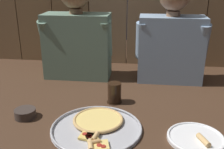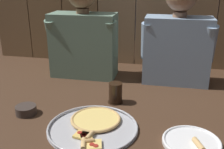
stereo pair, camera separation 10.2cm
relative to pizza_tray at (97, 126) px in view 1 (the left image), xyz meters
The scene contains 7 objects.
ground_plane 0.11m from the pizza_tray, 57.68° to the left, with size 3.20×3.20×0.00m, color #422B1C.
pizza_tray is the anchor object (origin of this frame).
dinner_plate 0.42m from the pizza_tray, ahead, with size 0.23×0.23×0.03m.
drinking_glass 0.27m from the pizza_tray, 79.70° to the left, with size 0.08×0.08×0.11m.
dipping_bowl 0.35m from the pizza_tray, behind, with size 0.10×0.10×0.04m.
diner_left 0.72m from the pizza_tray, 110.33° to the left, with size 0.45×0.21×0.64m.
diner_right 0.77m from the pizza_tray, 60.48° to the left, with size 0.43×0.20×0.62m.
Camera 1 is at (0.13, -1.11, 0.64)m, focal length 43.35 mm.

